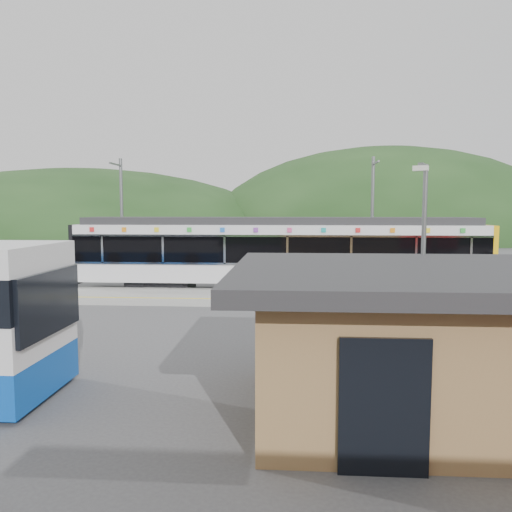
{
  "coord_description": "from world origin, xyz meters",
  "views": [
    {
      "loc": [
        2.54,
        -19.11,
        4.15
      ],
      "look_at": [
        1.15,
        1.0,
        2.26
      ],
      "focal_mm": 35.0,
      "sensor_mm": 36.0,
      "label": 1
    }
  ],
  "objects": [
    {
      "name": "yellow_line",
      "position": [
        0.0,
        2.0,
        0.3
      ],
      "size": [
        26.0,
        0.1,
        0.01
      ],
      "primitive_type": "cube",
      "color": "yellow",
      "rests_on": "platform"
    },
    {
      "name": "station_shelter",
      "position": [
        6.0,
        -9.01,
        1.55
      ],
      "size": [
        9.2,
        6.2,
        3.0
      ],
      "color": "olive",
      "rests_on": "ground"
    },
    {
      "name": "ground",
      "position": [
        0.0,
        0.0,
        0.0
      ],
      "size": [
        120.0,
        120.0,
        0.0
      ],
      "primitive_type": "plane",
      "color": "#4C4C4F",
      "rests_on": "ground"
    },
    {
      "name": "catenary_mast_west",
      "position": [
        -7.0,
        8.56,
        3.65
      ],
      "size": [
        0.18,
        1.8,
        7.0
      ],
      "color": "slate",
      "rests_on": "ground"
    },
    {
      "name": "lamp_post",
      "position": [
        5.94,
        -6.25,
        3.18
      ],
      "size": [
        0.46,
        1.0,
        5.29
      ],
      "rotation": [
        0.0,
        0.0,
        -0.41
      ],
      "color": "slate",
      "rests_on": "ground"
    },
    {
      "name": "platform",
      "position": [
        0.0,
        3.3,
        0.15
      ],
      "size": [
        26.0,
        3.2,
        0.3
      ],
      "primitive_type": "cube",
      "color": "#9E9E99",
      "rests_on": "ground"
    },
    {
      "name": "hills",
      "position": [
        6.19,
        5.29,
        0.0
      ],
      "size": [
        146.0,
        149.0,
        26.0
      ],
      "color": "#1E3D19",
      "rests_on": "ground"
    },
    {
      "name": "train",
      "position": [
        1.91,
        6.0,
        2.06
      ],
      "size": [
        20.44,
        3.01,
        3.74
      ],
      "color": "black",
      "rests_on": "ground"
    },
    {
      "name": "catenary_mast_east",
      "position": [
        7.0,
        8.56,
        3.65
      ],
      "size": [
        0.18,
        1.8,
        7.0
      ],
      "color": "slate",
      "rests_on": "ground"
    }
  ]
}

